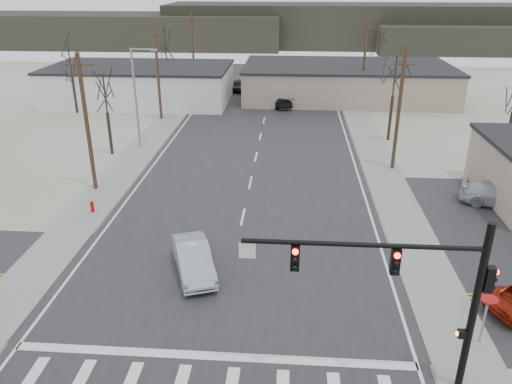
# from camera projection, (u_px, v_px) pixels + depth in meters

# --- Properties ---
(ground) EXTENTS (140.00, 140.00, 0.00)m
(ground) POSITION_uv_depth(u_px,v_px,m) (228.00, 286.00, 25.76)
(ground) COLOR beige
(ground) RESTS_ON ground
(main_road) EXTENTS (18.00, 110.00, 0.05)m
(main_road) POSITION_uv_depth(u_px,v_px,m) (251.00, 178.00, 39.47)
(main_road) COLOR #232325
(main_road) RESTS_ON ground
(cross_road) EXTENTS (90.00, 10.00, 0.04)m
(cross_road) POSITION_uv_depth(u_px,v_px,m) (228.00, 286.00, 25.75)
(cross_road) COLOR #232325
(cross_road) RESTS_ON ground
(sidewalk_left) EXTENTS (3.00, 90.00, 0.06)m
(sidewalk_left) POSITION_uv_depth(u_px,v_px,m) (138.00, 154.00, 44.74)
(sidewalk_left) COLOR gray
(sidewalk_left) RESTS_ON ground
(sidewalk_right) EXTENTS (3.00, 90.00, 0.06)m
(sidewalk_right) POSITION_uv_depth(u_px,v_px,m) (377.00, 160.00, 43.33)
(sidewalk_right) COLOR gray
(sidewalk_right) RESTS_ON ground
(traffic_signal_mast) EXTENTS (8.95, 0.43, 7.20)m
(traffic_signal_mast) POSITION_uv_depth(u_px,v_px,m) (424.00, 285.00, 17.69)
(traffic_signal_mast) COLOR black
(traffic_signal_mast) RESTS_ON ground
(fire_hydrant) EXTENTS (0.24, 0.24, 0.87)m
(fire_hydrant) POSITION_uv_depth(u_px,v_px,m) (92.00, 207.00, 33.58)
(fire_hydrant) COLOR #A50C0C
(fire_hydrant) RESTS_ON ground
(yield_sign) EXTENTS (0.80, 0.80, 2.35)m
(yield_sign) POSITION_uv_depth(u_px,v_px,m) (488.00, 304.00, 20.97)
(yield_sign) COLOR gray
(yield_sign) RESTS_ON ground
(building_left_far) EXTENTS (22.30, 12.30, 4.50)m
(building_left_far) POSITION_uv_depth(u_px,v_px,m) (140.00, 84.00, 62.50)
(building_left_far) COLOR silver
(building_left_far) RESTS_ON ground
(building_right_far) EXTENTS (26.30, 14.30, 4.30)m
(building_right_far) POSITION_uv_depth(u_px,v_px,m) (346.00, 81.00, 64.46)
(building_right_far) COLOR tan
(building_right_far) RESTS_ON ground
(upole_left_b) EXTENTS (2.20, 0.30, 10.00)m
(upole_left_b) POSITION_uv_depth(u_px,v_px,m) (87.00, 121.00, 35.41)
(upole_left_b) COLOR #4C3723
(upole_left_b) RESTS_ON ground
(upole_left_c) EXTENTS (2.20, 0.30, 10.00)m
(upole_left_c) POSITION_uv_depth(u_px,v_px,m) (158.00, 72.00, 53.70)
(upole_left_c) COLOR #4C3723
(upole_left_c) RESTS_ON ground
(upole_left_d) EXTENTS (2.20, 0.30, 10.00)m
(upole_left_d) POSITION_uv_depth(u_px,v_px,m) (193.00, 47.00, 71.99)
(upole_left_d) COLOR #4C3723
(upole_left_d) RESTS_ON ground
(upole_right_a) EXTENTS (2.20, 0.30, 10.00)m
(upole_right_a) POSITION_uv_depth(u_px,v_px,m) (399.00, 107.00, 39.36)
(upole_right_a) COLOR #4C3723
(upole_right_a) RESTS_ON ground
(upole_right_b) EXTENTS (2.20, 0.30, 10.00)m
(upole_right_b) POSITION_uv_depth(u_px,v_px,m) (364.00, 62.00, 59.48)
(upole_right_b) COLOR #4C3723
(upole_right_b) RESTS_ON ground
(streetlight_main) EXTENTS (2.40, 0.25, 9.00)m
(streetlight_main) POSITION_uv_depth(u_px,v_px,m) (137.00, 93.00, 44.57)
(streetlight_main) COLOR gray
(streetlight_main) RESTS_ON ground
(tree_left_near) EXTENTS (3.30, 3.30, 7.35)m
(tree_left_near) POSITION_uv_depth(u_px,v_px,m) (105.00, 96.00, 42.83)
(tree_left_near) COLOR #30291D
(tree_left_near) RESTS_ON ground
(tree_right_mid) EXTENTS (3.74, 3.74, 8.33)m
(tree_right_mid) POSITION_uv_depth(u_px,v_px,m) (395.00, 79.00, 46.33)
(tree_right_mid) COLOR #30291D
(tree_right_mid) RESTS_ON ground
(tree_left_far) EXTENTS (3.96, 3.96, 8.82)m
(tree_left_far) POSITION_uv_depth(u_px,v_px,m) (165.00, 45.00, 66.25)
(tree_left_far) COLOR #30291D
(tree_left_far) RESTS_ON ground
(tree_right_far) EXTENTS (3.52, 3.52, 7.84)m
(tree_right_far) POSITION_uv_depth(u_px,v_px,m) (379.00, 46.00, 70.08)
(tree_right_far) COLOR #30291D
(tree_right_far) RESTS_ON ground
(tree_left_mid) EXTENTS (3.96, 3.96, 8.82)m
(tree_left_mid) POSITION_uv_depth(u_px,v_px,m) (69.00, 58.00, 55.81)
(tree_left_mid) COLOR #30291D
(tree_left_mid) RESTS_ON ground
(hill_left) EXTENTS (70.00, 18.00, 7.00)m
(hill_left) POSITION_uv_depth(u_px,v_px,m) (123.00, 30.00, 110.82)
(hill_left) COLOR #333026
(hill_left) RESTS_ON ground
(hill_center) EXTENTS (80.00, 18.00, 9.00)m
(hill_center) POSITION_uv_depth(u_px,v_px,m) (348.00, 25.00, 110.74)
(hill_center) COLOR #333026
(hill_center) RESTS_ON ground
(sedan_crossing) EXTENTS (3.31, 5.25, 1.63)m
(sedan_crossing) POSITION_uv_depth(u_px,v_px,m) (193.00, 259.00, 26.59)
(sedan_crossing) COLOR #A0A7AA
(sedan_crossing) RESTS_ON main_road
(car_far_a) EXTENTS (3.64, 5.57, 1.50)m
(car_far_a) POSITION_uv_depth(u_px,v_px,m) (280.00, 100.00, 60.60)
(car_far_a) COLOR black
(car_far_a) RESTS_ON main_road
(car_far_b) EXTENTS (1.92, 4.42, 1.48)m
(car_far_b) POSITION_uv_depth(u_px,v_px,m) (238.00, 85.00, 68.85)
(car_far_b) COLOR black
(car_far_b) RESTS_ON main_road
(car_parked_silver) EXTENTS (5.76, 3.71, 1.55)m
(car_parked_silver) POSITION_uv_depth(u_px,v_px,m) (502.00, 195.00, 34.40)
(car_parked_silver) COLOR #A5A9B0
(car_parked_silver) RESTS_ON parking_lot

